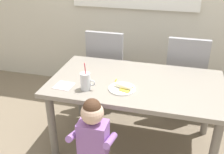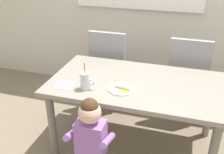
{
  "view_description": "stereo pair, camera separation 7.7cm",
  "coord_description": "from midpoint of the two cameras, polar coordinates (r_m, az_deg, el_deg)",
  "views": [
    {
      "loc": [
        0.33,
        -2.09,
        1.81
      ],
      "look_at": [
        -0.2,
        -0.09,
        0.77
      ],
      "focal_mm": 42.53,
      "sensor_mm": 36.0,
      "label": 1
    },
    {
      "loc": [
        0.4,
        -2.07,
        1.81
      ],
      "look_at": [
        -0.2,
        -0.09,
        0.77
      ],
      "focal_mm": 42.53,
      "sensor_mm": 36.0,
      "label": 2
    }
  ],
  "objects": [
    {
      "name": "peeled_banana",
      "position": [
        2.22,
        3.39,
        -2.11
      ],
      "size": [
        0.18,
        0.13,
        0.07
      ],
      "rotation": [
        0.0,
        0.0,
        -0.31
      ],
      "color": "#F4EAC6",
      "rests_on": "snack_plate"
    },
    {
      "name": "dining_chair_right",
      "position": [
        3.04,
        16.7,
        0.83
      ],
      "size": [
        0.44,
        0.44,
        0.96
      ],
      "rotation": [
        0.0,
        0.0,
        3.14
      ],
      "color": "gray",
      "rests_on": "ground"
    },
    {
      "name": "ground_plane",
      "position": [
        2.78,
        5.48,
        -14.09
      ],
      "size": [
        24.0,
        24.0,
        0.0
      ],
      "primitive_type": "plane",
      "color": "#7A6B56"
    },
    {
      "name": "snack_plate",
      "position": [
        2.24,
        3.04,
        -2.57
      ],
      "size": [
        0.23,
        0.23,
        0.01
      ],
      "primitive_type": "cylinder",
      "color": "white",
      "rests_on": "dining_table"
    },
    {
      "name": "dining_chair_left",
      "position": [
        3.14,
        0.24,
        2.87
      ],
      "size": [
        0.44,
        0.44,
        0.96
      ],
      "rotation": [
        0.0,
        0.0,
        3.14
      ],
      "color": "gray",
      "rests_on": "ground"
    },
    {
      "name": "milk_cup",
      "position": [
        2.23,
        -4.79,
        -1.05
      ],
      "size": [
        0.13,
        0.08,
        0.25
      ],
      "color": "silver",
      "rests_on": "dining_table"
    },
    {
      "name": "paper_napkin",
      "position": [
        2.34,
        -9.35,
        -1.67
      ],
      "size": [
        0.16,
        0.16,
        0.0
      ],
      "primitive_type": "cube",
      "rotation": [
        0.0,
        0.0,
        -0.07
      ],
      "color": "silver",
      "rests_on": "dining_table"
    },
    {
      "name": "toddler_standing",
      "position": [
        2.04,
        -3.5,
        -12.27
      ],
      "size": [
        0.33,
        0.24,
        0.84
      ],
      "color": "#3F4760",
      "rests_on": "ground"
    },
    {
      "name": "dining_table",
      "position": [
        2.42,
        6.11,
        -2.92
      ],
      "size": [
        1.54,
        0.87,
        0.71
      ],
      "color": "gray",
      "rests_on": "ground"
    }
  ]
}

